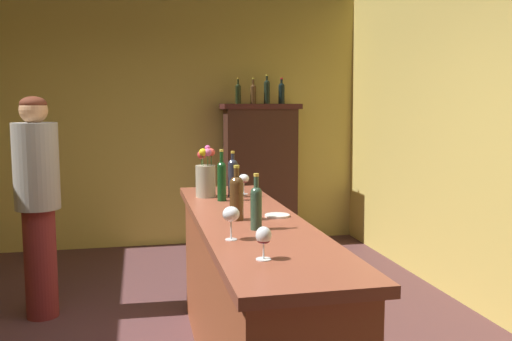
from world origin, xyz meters
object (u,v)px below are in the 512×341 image
display_cabinet (260,172)px  display_bottle_midleft (253,93)px  wine_glass_front (264,237)px  display_bottle_left (238,93)px  flower_arrangement (206,177)px  wine_bottle_merlot (256,205)px  bar_counter (249,301)px  wine_bottle_malbec (233,176)px  wine_bottle_chardonnay (237,196)px  patron_near_entrance (38,196)px  display_bottle_midright (281,92)px  wine_bottle_rose (222,179)px  wine_glass_rear (244,180)px  cheese_plate (277,215)px  display_bottle_center (267,91)px  wine_glass_mid (231,215)px

display_cabinet → display_bottle_midleft: (-0.09, 0.00, 0.92)m
wine_glass_front → display_bottle_left: bearing=81.1°
wine_glass_front → flower_arrangement: bearing=91.5°
display_bottle_left → wine_bottle_merlot: bearing=-98.8°
display_cabinet → flower_arrangement: size_ratio=4.53×
bar_counter → wine_bottle_malbec: size_ratio=7.81×
wine_bottle_chardonnay → flower_arrangement: flower_arrangement is taller
bar_counter → patron_near_entrance: patron_near_entrance is taller
display_bottle_midright → wine_bottle_rose: bearing=-113.2°
display_cabinet → wine_bottle_chardonnay: display_cabinet is taller
display_bottle_midright → patron_near_entrance: 3.15m
wine_glass_rear → patron_near_entrance: patron_near_entrance is taller
wine_glass_rear → display_bottle_left: (0.39, 2.33, 0.69)m
wine_bottle_merlot → patron_near_entrance: bearing=129.7°
wine_glass_front → display_bottle_midleft: size_ratio=0.48×
bar_counter → wine_bottle_merlot: size_ratio=8.63×
wine_bottle_malbec → wine_glass_front: size_ratio=2.30×
flower_arrangement → cheese_plate: bearing=-67.4°
bar_counter → wine_bottle_rose: size_ratio=7.25×
wine_glass_front → wine_glass_rear: bearing=81.8°
wine_bottle_chardonnay → display_bottle_left: 3.34m
wine_glass_front → display_bottle_midright: (1.15, 4.04, 0.71)m
display_cabinet → display_bottle_center: (0.08, 0.00, 0.95)m
cheese_plate → patron_near_entrance: 2.05m
wine_glass_rear → display_bottle_midright: (0.90, 2.33, 0.70)m
display_bottle_midleft → display_bottle_midright: 0.34m
wine_bottle_rose → wine_bottle_merlot: bearing=-87.2°
wine_bottle_merlot → display_bottle_center: bearing=75.8°
wine_bottle_rose → display_bottle_center: 2.81m
wine_bottle_rose → wine_glass_mid: wine_bottle_rose is taller
wine_bottle_merlot → wine_bottle_chardonnay: 0.27m
wine_glass_front → display_bottle_left: (0.63, 4.04, 0.70)m
wine_bottle_malbec → display_bottle_left: (0.48, 2.43, 0.64)m
wine_bottle_rose → wine_glass_rear: 0.32m
display_cabinet → wine_glass_front: size_ratio=11.66×
wine_glass_rear → patron_near_entrance: (-1.51, 0.49, -0.15)m
display_bottle_left → display_bottle_center: (0.34, -0.00, 0.03)m
wine_glass_mid → wine_glass_rear: (0.32, 1.34, -0.01)m
wine_bottle_malbec → display_bottle_midright: display_bottle_midright is taller
wine_bottle_rose → display_bottle_midright: (1.10, 2.57, 0.65)m
bar_counter → cheese_plate: bearing=6.0°
display_bottle_center → patron_near_entrance: size_ratio=0.20×
wine_glass_mid → flower_arrangement: flower_arrangement is taller
cheese_plate → bar_counter: bearing=-174.0°
flower_arrangement → display_bottle_midleft: (0.85, 2.39, 0.65)m
display_bottle_midleft → display_bottle_center: (0.16, 0.00, 0.02)m
wine_glass_mid → cheese_plate: 0.63m
bar_counter → display_bottle_left: display_bottle_left is taller
wine_bottle_merlot → wine_bottle_rose: wine_bottle_rose is taller
wine_bottle_merlot → display_bottle_left: display_bottle_left is taller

